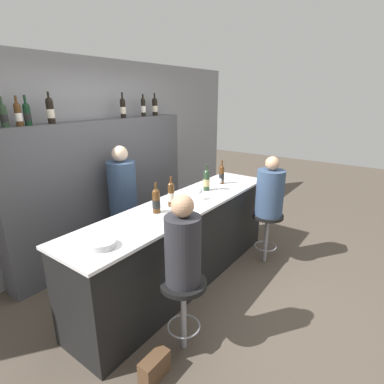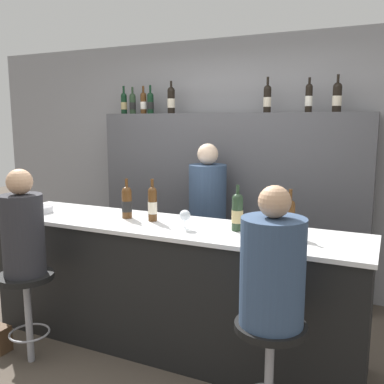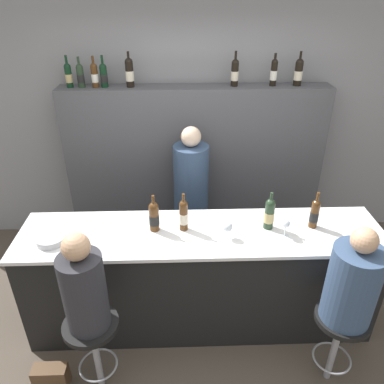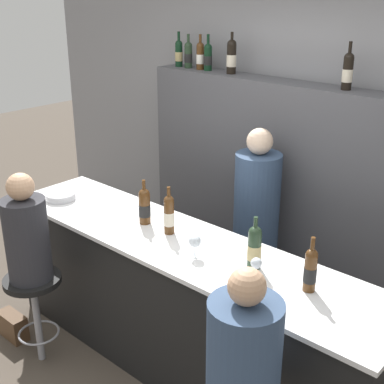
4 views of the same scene
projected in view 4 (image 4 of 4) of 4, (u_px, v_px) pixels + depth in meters
The scene contains 21 objects.
wall_back at pixel (308, 144), 4.40m from camera, with size 6.40×0.05×2.60m.
bar_counter at pixel (181, 306), 3.63m from camera, with size 2.96×0.67×0.99m.
back_bar_cabinet at pixel (290, 195), 4.39m from camera, with size 2.77×0.28×1.83m.
wine_bottle_counter_0 at pixel (144, 206), 3.67m from camera, with size 0.08×0.08×0.32m.
wine_bottle_counter_1 at pixel (169, 214), 3.52m from camera, with size 0.07×0.07×0.33m.
wine_bottle_counter_2 at pixel (254, 247), 3.09m from camera, with size 0.08×0.08×0.33m.
wine_bottle_counter_3 at pixel (310, 269), 2.87m from camera, with size 0.07×0.07×0.32m.
wine_bottle_backbar_0 at pixel (179, 53), 4.77m from camera, with size 0.07×0.07×0.30m.
wine_bottle_backbar_1 at pixel (188, 54), 4.70m from camera, with size 0.07×0.07×0.29m.
wine_bottle_backbar_2 at pixel (200, 55), 4.62m from camera, with size 0.07×0.07×0.30m.
wine_bottle_backbar_3 at pixel (208, 57), 4.56m from camera, with size 0.07×0.07×0.30m.
wine_bottle_backbar_4 at pixel (232, 56), 4.40m from camera, with size 0.08×0.08×0.34m.
wine_bottle_backbar_5 at pixel (348, 71), 3.76m from camera, with size 0.07×0.07×0.34m.
wine_glass_0 at pixel (195, 242), 3.24m from camera, with size 0.08×0.08×0.14m.
wine_glass_1 at pixel (256, 265), 2.95m from camera, with size 0.08×0.08×0.15m.
metal_bowl at pixel (61, 196), 4.10m from camera, with size 0.22×0.22×0.05m.
bar_stool_left at pixel (34, 295), 3.69m from camera, with size 0.39×0.39×0.67m.
guest_seated_left at pixel (26, 234), 3.52m from camera, with size 0.29×0.29×0.75m.
guest_seated_right at pixel (244, 354), 2.41m from camera, with size 0.34×0.34×0.75m.
bartender at pixel (255, 231), 4.23m from camera, with size 0.36×0.36×1.55m.
handbag at pixel (13, 326), 4.08m from camera, with size 0.26×0.12×0.20m.
Camera 4 is at (2.12, -1.93, 2.56)m, focal length 50.00 mm.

